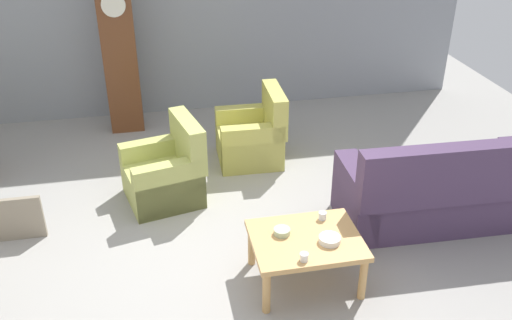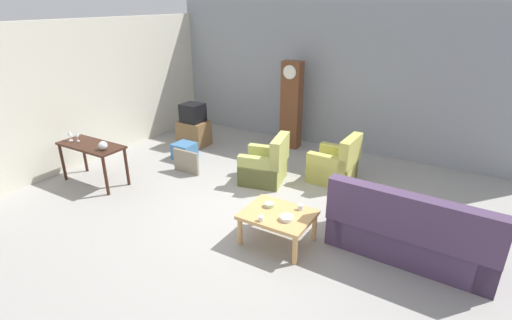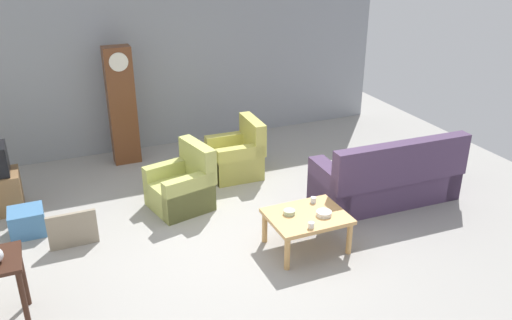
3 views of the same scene
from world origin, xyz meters
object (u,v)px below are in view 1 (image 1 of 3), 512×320
(grandfather_clock, at_px, (121,60))
(framed_picture_leaning, at_px, (12,219))
(coffee_table_wood, at_px, (306,244))
(bowl_white_stacked, at_px, (330,239))
(cup_blue_rimmed, at_px, (322,216))
(bowl_shallow_green, at_px, (282,231))
(armchair_olive_far, at_px, (253,137))
(cup_white_porcelain, at_px, (304,257))
(couch_floral, at_px, (444,192))
(armchair_olive_near, at_px, (166,174))

(grandfather_clock, bearing_deg, framed_picture_leaning, -114.78)
(coffee_table_wood, relative_size, bowl_white_stacked, 5.06)
(coffee_table_wood, distance_m, cup_blue_rimmed, 0.35)
(coffee_table_wood, distance_m, bowl_shallow_green, 0.24)
(armchair_olive_far, xyz_separation_m, bowl_white_stacked, (0.19, -2.44, 0.19))
(cup_white_porcelain, xyz_separation_m, cup_blue_rimmed, (0.33, 0.54, 0.00))
(couch_floral, relative_size, coffee_table_wood, 2.22)
(framed_picture_leaning, height_order, bowl_white_stacked, bowl_white_stacked)
(bowl_white_stacked, distance_m, bowl_shallow_green, 0.42)
(framed_picture_leaning, bearing_deg, bowl_shallow_green, -23.38)
(armchair_olive_near, distance_m, cup_blue_rimmed, 1.95)
(bowl_white_stacked, bearing_deg, coffee_table_wood, 151.80)
(cup_blue_rimmed, bearing_deg, couch_floral, 14.73)
(couch_floral, relative_size, grandfather_clock, 1.07)
(framed_picture_leaning, bearing_deg, armchair_olive_near, 16.74)
(bowl_shallow_green, bearing_deg, framed_picture_leaning, 156.62)
(cup_white_porcelain, bearing_deg, grandfather_clock, 110.61)
(armchair_olive_far, xyz_separation_m, cup_white_porcelain, (-0.09, -2.64, 0.20))
(armchair_olive_far, bearing_deg, bowl_white_stacked, -85.44)
(bowl_shallow_green, bearing_deg, armchair_olive_far, 85.39)
(grandfather_clock, distance_m, framed_picture_leaning, 2.77)
(framed_picture_leaning, relative_size, bowl_shallow_green, 4.05)
(grandfather_clock, relative_size, cup_white_porcelain, 27.28)
(armchair_olive_near, height_order, bowl_white_stacked, armchair_olive_near)
(coffee_table_wood, height_order, grandfather_clock, grandfather_clock)
(couch_floral, bearing_deg, cup_white_porcelain, -152.47)
(couch_floral, bearing_deg, framed_picture_leaning, 172.80)
(armchair_olive_near, height_order, bowl_shallow_green, armchair_olive_near)
(framed_picture_leaning, bearing_deg, couch_floral, -7.20)
(couch_floral, height_order, bowl_shallow_green, couch_floral)
(bowl_white_stacked, bearing_deg, couch_floral, 26.04)
(cup_white_porcelain, height_order, cup_blue_rimmed, cup_blue_rimmed)
(armchair_olive_far, relative_size, grandfather_clock, 0.46)
(cup_white_porcelain, bearing_deg, couch_floral, 27.53)
(bowl_white_stacked, bearing_deg, armchair_olive_far, 94.56)
(cup_white_porcelain, bearing_deg, bowl_shallow_green, 103.08)
(couch_floral, height_order, cup_white_porcelain, couch_floral)
(coffee_table_wood, height_order, cup_blue_rimmed, cup_blue_rimmed)
(couch_floral, relative_size, cup_blue_rimmed, 29.26)
(grandfather_clock, relative_size, bowl_shallow_green, 13.36)
(armchair_olive_far, height_order, bowl_shallow_green, armchair_olive_far)
(couch_floral, relative_size, cup_white_porcelain, 29.30)
(framed_picture_leaning, xyz_separation_m, cup_blue_rimmed, (2.90, -0.93, 0.27))
(framed_picture_leaning, distance_m, cup_blue_rimmed, 3.06)
(armchair_olive_near, bearing_deg, bowl_white_stacked, -53.00)
(cup_blue_rimmed, distance_m, bowl_white_stacked, 0.35)
(cup_white_porcelain, relative_size, bowl_white_stacked, 0.38)
(armchair_olive_far, height_order, cup_blue_rimmed, armchair_olive_far)
(grandfather_clock, xyz_separation_m, bowl_shallow_green, (1.37, -3.49, -0.50))
(couch_floral, distance_m, bowl_shallow_green, 1.93)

